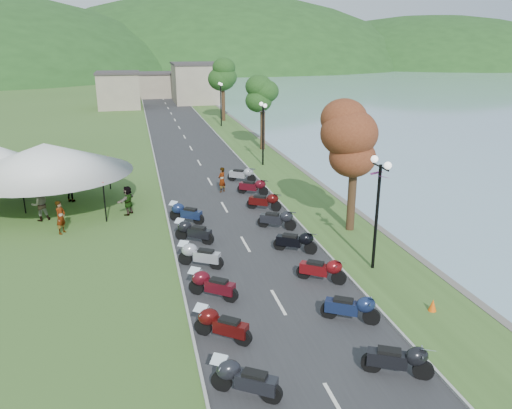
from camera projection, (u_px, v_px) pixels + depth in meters
road at (199, 163)px, 41.69m from camera, size 7.00×120.00×0.02m
hills_backdrop at (145, 67)px, 189.31m from camera, size 360.00×120.00×76.00m
far_building at (151, 86)px, 81.98m from camera, size 18.00×16.00×5.00m
moto_row_right at (308, 255)px, 22.55m from camera, size 2.60×31.35×1.10m
vendor_tent_main at (48, 176)px, 29.97m from camera, size 6.69×6.69×4.00m
tree_lakeside at (354, 159)px, 25.83m from camera, size 2.83×2.83×7.86m
pedestrian_a at (63, 233)px, 26.56m from camera, size 0.73×0.80×1.80m
pedestrian_b at (42, 220)px, 28.45m from camera, size 1.04×0.79×1.89m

